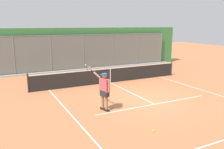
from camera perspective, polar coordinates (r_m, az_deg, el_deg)
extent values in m
plane|color=#B76B42|center=(12.06, 7.83, -5.94)|extent=(60.00, 60.00, 0.00)
cube|color=white|center=(11.39, 10.30, -7.08)|extent=(6.14, 0.05, 0.01)
cube|color=white|center=(14.30, 21.97, -3.84)|extent=(0.05, 8.64, 0.01)
cube|color=white|center=(10.06, -9.78, -9.68)|extent=(0.05, 8.64, 0.01)
cube|color=white|center=(13.27, 4.13, -4.17)|extent=(0.05, 4.75, 0.01)
cylinder|color=slate|center=(23.36, 11.79, 6.24)|extent=(0.07, 0.07, 2.91)
cylinder|color=slate|center=(21.82, 6.32, 6.03)|extent=(0.07, 0.07, 2.91)
cylinder|color=slate|center=(20.51, 0.10, 5.73)|extent=(0.07, 0.07, 2.91)
cylinder|color=slate|center=(19.47, -6.87, 5.31)|extent=(0.07, 0.07, 2.91)
cylinder|color=slate|center=(18.74, -14.49, 4.76)|extent=(0.07, 0.07, 2.91)
cylinder|color=slate|center=(18.37, -22.55, 4.09)|extent=(0.07, 0.07, 2.91)
cylinder|color=slate|center=(19.36, -6.98, 9.47)|extent=(15.82, 0.05, 0.05)
cube|color=slate|center=(19.47, -6.87, 5.31)|extent=(15.82, 0.02, 2.91)
cube|color=#387A3D|center=(20.05, -7.53, 6.23)|extent=(18.82, 0.90, 3.44)
cube|color=#ADADA8|center=(19.51, -6.59, 1.22)|extent=(16.82, 0.18, 0.15)
cylinder|color=#2D2D2D|center=(17.94, 14.16, 1.49)|extent=(0.09, 0.09, 1.07)
cylinder|color=#2D2D2D|center=(13.75, -19.64, -1.98)|extent=(0.09, 0.09, 1.07)
cube|color=black|center=(15.18, -0.44, -0.32)|extent=(10.00, 0.02, 0.91)
cube|color=white|center=(15.09, -0.44, 1.47)|extent=(10.00, 0.04, 0.05)
cube|color=white|center=(15.18, -0.44, -0.32)|extent=(0.05, 0.04, 0.91)
cube|color=black|center=(10.37, -1.31, -8.59)|extent=(0.17, 0.28, 0.09)
cylinder|color=#8C664C|center=(10.22, -1.32, -6.34)|extent=(0.13, 0.13, 0.77)
cube|color=black|center=(10.55, -2.24, -8.21)|extent=(0.17, 0.28, 0.09)
cylinder|color=#8C664C|center=(10.41, -2.26, -6.00)|extent=(0.13, 0.13, 0.77)
cube|color=#28282D|center=(10.23, -1.81, -4.56)|extent=(0.32, 0.45, 0.26)
cube|color=#DB4C56|center=(10.13, -1.82, -2.62)|extent=(0.33, 0.51, 0.55)
cylinder|color=#8C664C|center=(9.91, -0.73, -2.81)|extent=(0.08, 0.08, 0.51)
cylinder|color=#8C664C|center=(10.35, -3.63, -0.14)|extent=(0.28, 0.36, 0.29)
sphere|color=#8C664C|center=(10.03, -1.83, -0.28)|extent=(0.21, 0.21, 0.21)
cylinder|color=#284C93|center=(10.02, -1.84, 0.04)|extent=(0.30, 0.30, 0.08)
cube|color=#284C93|center=(10.11, -2.26, -0.03)|extent=(0.22, 0.23, 0.02)
cylinder|color=black|center=(10.45, -4.74, 0.85)|extent=(0.12, 0.16, 0.13)
torus|color=#28569E|center=(10.53, -5.59, 1.61)|extent=(0.35, 0.31, 0.26)
cylinder|color=silver|center=(10.53, -5.59, 1.61)|extent=(0.28, 0.25, 0.21)
sphere|color=#CCDB33|center=(10.62, -6.39, 2.33)|extent=(0.07, 0.07, 0.07)
sphere|color=#CCDB33|center=(8.63, 9.96, -13.23)|extent=(0.07, 0.07, 0.07)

